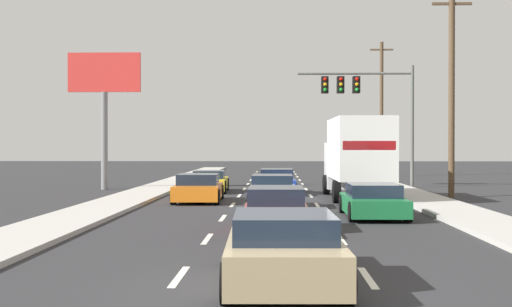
% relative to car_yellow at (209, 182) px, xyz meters
% --- Properties ---
extents(ground_plane, '(140.00, 140.00, 0.00)m').
position_rel_car_yellow_xyz_m(ground_plane, '(3.39, 1.15, -0.52)').
color(ground_plane, '#2B2B2D').
extents(sidewalk_right, '(2.26, 80.00, 0.14)m').
position_rel_car_yellow_xyz_m(sidewalk_right, '(9.77, -3.85, -0.45)').
color(sidewalk_right, '#B2AFA8').
rests_on(sidewalk_right, ground_plane).
extents(sidewalk_left, '(2.26, 80.00, 0.14)m').
position_rel_car_yellow_xyz_m(sidewalk_left, '(-2.99, -3.85, -0.45)').
color(sidewalk_left, '#B2AFA8').
rests_on(sidewalk_left, ground_plane).
extents(lane_markings, '(3.54, 62.00, 0.01)m').
position_rel_car_yellow_xyz_m(lane_markings, '(3.39, -2.66, -0.51)').
color(lane_markings, silver).
rests_on(lane_markings, ground_plane).
extents(car_yellow, '(1.94, 4.14, 1.11)m').
position_rel_car_yellow_xyz_m(car_yellow, '(0.00, 0.00, 0.00)').
color(car_yellow, yellow).
rests_on(car_yellow, ground_plane).
extents(car_orange, '(2.07, 4.13, 1.19)m').
position_rel_car_yellow_xyz_m(car_orange, '(0.14, -6.23, 0.04)').
color(car_orange, orange).
rests_on(car_orange, ground_plane).
extents(car_blue, '(1.92, 4.50, 1.24)m').
position_rel_car_yellow_xyz_m(car_blue, '(3.47, -1.23, 0.06)').
color(car_blue, '#1E389E').
rests_on(car_blue, ground_plane).
extents(car_silver, '(1.84, 4.36, 1.28)m').
position_rel_car_yellow_xyz_m(car_silver, '(3.29, -9.16, 0.07)').
color(car_silver, '#B7BABF').
rests_on(car_silver, ground_plane).
extents(car_red, '(1.85, 4.48, 1.22)m').
position_rel_car_yellow_xyz_m(car_red, '(3.44, -15.87, 0.04)').
color(car_red, red).
rests_on(car_red, ground_plane).
extents(car_tan, '(2.10, 4.52, 1.23)m').
position_rel_car_yellow_xyz_m(car_tan, '(3.56, -23.16, 0.06)').
color(car_tan, tan).
rests_on(car_tan, ground_plane).
extents(box_truck, '(2.58, 7.83, 3.57)m').
position_rel_car_yellow_xyz_m(box_truck, '(7.03, -4.57, 1.50)').
color(box_truck, white).
rests_on(box_truck, ground_plane).
extents(car_green, '(1.95, 4.07, 1.12)m').
position_rel_car_yellow_xyz_m(car_green, '(6.66, -12.28, 0.01)').
color(car_green, '#196B38').
rests_on(car_green, ground_plane).
extents(traffic_signal_mast, '(6.63, 0.69, 6.97)m').
position_rel_car_yellow_xyz_m(traffic_signal_mast, '(8.24, 4.05, 4.83)').
color(traffic_signal_mast, '#595B56').
rests_on(traffic_signal_mast, ground_plane).
extents(utility_pole_mid, '(1.80, 0.28, 9.46)m').
position_rel_car_yellow_xyz_m(utility_pole_mid, '(11.45, -3.66, 4.35)').
color(utility_pole_mid, brown).
rests_on(utility_pole_mid, ground_plane).
extents(utility_pole_far, '(1.80, 0.28, 10.47)m').
position_rel_car_yellow_xyz_m(utility_pole_far, '(11.65, 18.15, 4.86)').
color(utility_pole_far, brown).
rests_on(utility_pole_far, ground_plane).
extents(roadside_billboard, '(3.96, 0.36, 7.44)m').
position_rel_car_yellow_xyz_m(roadside_billboard, '(-5.91, 1.75, 4.78)').
color(roadside_billboard, slate).
rests_on(roadside_billboard, ground_plane).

